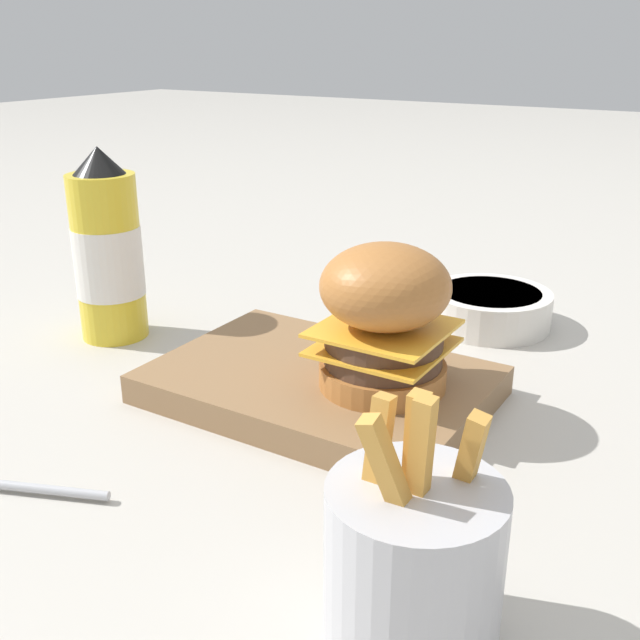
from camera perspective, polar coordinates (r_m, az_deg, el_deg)
The scene contains 7 objects.
ground_plane at distance 0.75m, azimuth 0.26°, elevation -3.68°, with size 6.00×6.00×0.00m, color #B7B2A8.
serving_board at distance 0.69m, azimuth 0.00°, elevation -4.94°, with size 0.30×0.21×0.03m.
burger at distance 0.63m, azimuth 4.92°, elevation 0.29°, with size 0.11×0.11×0.13m.
ketchup_bottle at distance 0.84m, azimuth -15.87°, elevation 4.93°, with size 0.07×0.07×0.21m.
fries_basket at distance 0.42m, azimuth 7.11°, elevation -17.85°, with size 0.10×0.10×0.15m.
side_bowl at distance 0.88m, azimuth 12.77°, elevation 0.99°, with size 0.14×0.14×0.04m.
ketchup_puddle at distance 0.92m, azimuth 3.15°, elevation 1.04°, with size 0.05×0.05×0.00m.
Camera 1 is at (-0.36, 0.59, 0.31)m, focal length 42.00 mm.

